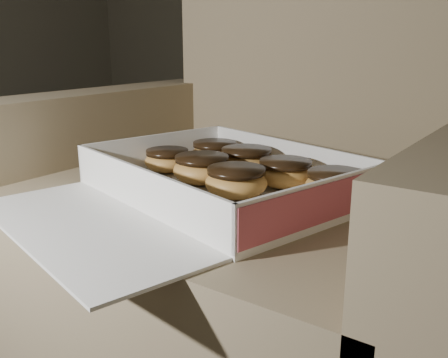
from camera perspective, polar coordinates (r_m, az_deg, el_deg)
name	(u,v)px	position (r m, az deg, el deg)	size (l,w,h in m)	color
floor	(12,288)	(1.64, -23.06, -11.35)	(4.50, 4.50, 0.00)	black
armchair	(259,237)	(1.04, 4.03, -6.64)	(0.96, 0.81, 1.00)	#827253
bakery_box	(204,192)	(0.84, -2.32, -1.49)	(0.56, 0.62, 0.07)	white
donut_a	(246,160)	(0.97, 2.58, 2.16)	(0.10, 0.10, 0.05)	gold
donut_b	(202,169)	(0.91, -2.54, 1.20)	(0.10, 0.10, 0.05)	gold
donut_c	(215,152)	(1.04, -1.06, 3.07)	(0.10, 0.10, 0.05)	gold
donut_d	(167,160)	(0.99, -6.49, 2.19)	(0.09, 0.09, 0.04)	gold
donut_e	(285,173)	(0.89, 7.00, 0.72)	(0.10, 0.10, 0.05)	gold
donut_f	(236,181)	(0.83, 1.40, -0.28)	(0.10, 0.10, 0.05)	gold
donut_g	(336,185)	(0.83, 12.66, -0.69)	(0.10, 0.10, 0.05)	gold
crumb_a	(102,183)	(0.93, -13.72, -0.43)	(0.01, 0.01, 0.00)	black
crumb_b	(177,187)	(0.89, -5.39, -0.91)	(0.01, 0.01, 0.00)	black
crumb_c	(170,178)	(0.94, -6.14, 0.06)	(0.01, 0.01, 0.00)	black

